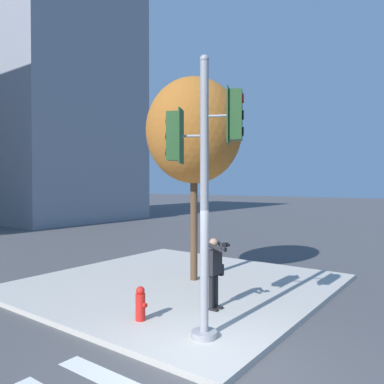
# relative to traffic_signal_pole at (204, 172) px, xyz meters

# --- Properties ---
(ground_plane) EXTENTS (160.00, 160.00, 0.00)m
(ground_plane) POSITION_rel_traffic_signal_pole_xyz_m (-0.69, -0.63, -3.21)
(ground_plane) COLOR #4C4C4F
(sidewalk_corner) EXTENTS (8.00, 8.00, 0.12)m
(sidewalk_corner) POSITION_rel_traffic_signal_pole_xyz_m (2.81, 2.87, -3.15)
(sidewalk_corner) COLOR #BCB7AD
(sidewalk_corner) RESTS_ON ground_plane
(traffic_signal_pole) EXTENTS (0.88, 1.37, 5.23)m
(traffic_signal_pole) POSITION_rel_traffic_signal_pole_xyz_m (0.00, 0.00, 0.00)
(traffic_signal_pole) COLOR #939399
(traffic_signal_pole) RESTS_ON sidewalk_corner
(person_photographer) EXTENTS (0.58, 0.54, 1.62)m
(person_photographer) POSITION_rel_traffic_signal_pole_xyz_m (1.46, 0.72, -2.13)
(person_photographer) COLOR black
(person_photographer) RESTS_ON sidewalk_corner
(street_tree) EXTENTS (2.84, 2.84, 6.00)m
(street_tree) POSITION_rel_traffic_signal_pole_xyz_m (3.29, 2.63, 1.33)
(street_tree) COLOR brown
(street_tree) RESTS_ON sidewalk_corner
(fire_hydrant) EXTENTS (0.20, 0.26, 0.72)m
(fire_hydrant) POSITION_rel_traffic_signal_pole_xyz_m (-0.07, 1.57, -2.74)
(fire_hydrant) COLOR red
(fire_hydrant) RESTS_ON sidewalk_corner
(building_right) EXTENTS (11.20, 13.66, 22.75)m
(building_right) POSITION_rel_traffic_signal_pole_xyz_m (13.05, 25.28, 8.18)
(building_right) COLOR gray
(building_right) RESTS_ON ground_plane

